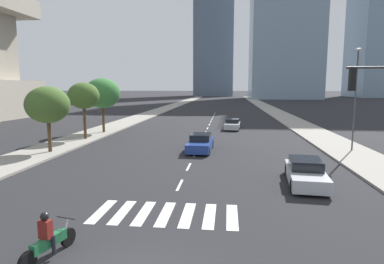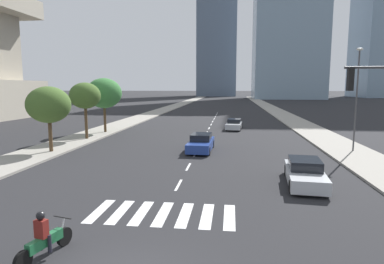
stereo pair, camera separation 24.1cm
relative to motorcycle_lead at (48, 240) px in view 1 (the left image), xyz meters
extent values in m
cube|color=gray|center=(14.85, 28.83, -0.51)|extent=(4.00, 260.00, 0.15)
cube|color=gray|center=(-9.16, 28.83, -0.51)|extent=(4.00, 260.00, 0.15)
cube|color=silver|center=(0.14, 3.82, -0.58)|extent=(0.45, 2.63, 0.01)
cube|color=silver|center=(1.04, 3.82, -0.58)|extent=(0.45, 2.63, 0.01)
cube|color=silver|center=(1.94, 3.82, -0.58)|extent=(0.45, 2.63, 0.01)
cube|color=silver|center=(2.84, 3.82, -0.58)|extent=(0.45, 2.63, 0.01)
cube|color=silver|center=(3.74, 3.82, -0.58)|extent=(0.45, 2.63, 0.01)
cube|color=silver|center=(4.64, 3.82, -0.58)|extent=(0.45, 2.63, 0.01)
cube|color=silver|center=(5.54, 3.82, -0.58)|extent=(0.45, 2.63, 0.01)
cube|color=silver|center=(2.84, 7.82, -0.58)|extent=(0.14, 2.00, 0.01)
cube|color=silver|center=(2.84, 11.82, -0.58)|extent=(0.14, 2.00, 0.01)
cube|color=silver|center=(2.84, 15.82, -0.58)|extent=(0.14, 2.00, 0.01)
cube|color=silver|center=(2.84, 19.82, -0.58)|extent=(0.14, 2.00, 0.01)
cube|color=silver|center=(2.84, 23.82, -0.58)|extent=(0.14, 2.00, 0.01)
cube|color=silver|center=(2.84, 27.82, -0.58)|extent=(0.14, 2.00, 0.01)
cube|color=silver|center=(2.84, 31.82, -0.58)|extent=(0.14, 2.00, 0.01)
cube|color=silver|center=(2.84, 35.82, -0.58)|extent=(0.14, 2.00, 0.01)
cube|color=silver|center=(2.84, 39.82, -0.58)|extent=(0.14, 2.00, 0.01)
cube|color=silver|center=(2.84, 43.82, -0.58)|extent=(0.14, 2.00, 0.01)
cube|color=silver|center=(2.84, 47.82, -0.58)|extent=(0.14, 2.00, 0.01)
cube|color=silver|center=(2.84, 51.82, -0.58)|extent=(0.14, 2.00, 0.01)
cube|color=silver|center=(2.84, 55.82, -0.58)|extent=(0.14, 2.00, 0.01)
cylinder|color=black|center=(0.20, 0.81, -0.28)|extent=(0.26, 0.61, 0.60)
cylinder|color=black|center=(-0.19, -0.78, -0.28)|extent=(0.26, 0.61, 0.60)
cube|color=#1E6038|center=(0.00, 0.01, -0.06)|extent=(0.53, 1.32, 0.32)
cylinder|color=#B2B2B7|center=(0.18, 0.71, 0.02)|extent=(0.13, 0.32, 0.67)
cylinder|color=black|center=(0.19, 0.76, 0.39)|extent=(0.69, 0.20, 0.04)
cube|color=maroon|center=(-0.02, -0.08, 0.37)|extent=(0.41, 0.32, 0.55)
sphere|color=black|center=(-0.02, -0.08, 0.78)|extent=(0.26, 0.26, 0.26)
cylinder|color=black|center=(-0.17, 0.06, -0.11)|extent=(0.15, 0.15, 0.55)
cylinder|color=black|center=(0.18, -0.03, -0.11)|extent=(0.15, 0.15, 0.55)
cube|color=navy|center=(3.15, 17.20, -0.08)|extent=(1.95, 4.81, 0.68)
cube|color=black|center=(3.16, 17.44, 0.52)|extent=(1.64, 2.19, 0.52)
cylinder|color=black|center=(3.90, 15.56, -0.26)|extent=(0.24, 0.65, 0.64)
cylinder|color=black|center=(2.30, 15.62, -0.26)|extent=(0.24, 0.65, 0.64)
cylinder|color=black|center=(4.01, 18.79, -0.26)|extent=(0.24, 0.65, 0.64)
cylinder|color=black|center=(2.41, 18.85, -0.26)|extent=(0.24, 0.65, 0.64)
cube|color=#B7BABF|center=(9.47, 8.70, -0.10)|extent=(2.22, 4.86, 0.65)
cube|color=black|center=(9.49, 8.94, 0.49)|extent=(1.77, 2.26, 0.52)
cylinder|color=black|center=(10.13, 7.03, -0.26)|extent=(0.28, 0.66, 0.64)
cylinder|color=black|center=(8.52, 7.18, -0.26)|extent=(0.28, 0.66, 0.64)
cylinder|color=black|center=(10.42, 10.23, -0.26)|extent=(0.28, 0.66, 0.64)
cylinder|color=black|center=(8.81, 10.37, -0.26)|extent=(0.28, 0.66, 0.64)
cube|color=#B7BABF|center=(5.91, 31.07, -0.11)|extent=(2.08, 4.41, 0.63)
cube|color=black|center=(5.93, 31.28, 0.45)|extent=(1.68, 2.05, 0.47)
cylinder|color=black|center=(6.56, 29.55, -0.26)|extent=(0.27, 0.66, 0.64)
cylinder|color=black|center=(5.02, 29.69, -0.26)|extent=(0.27, 0.66, 0.64)
cylinder|color=black|center=(6.81, 32.45, -0.26)|extent=(0.27, 0.66, 0.64)
cylinder|color=black|center=(5.27, 32.59, -0.26)|extent=(0.27, 0.66, 0.64)
cube|color=black|center=(10.15, 4.86, 4.85)|extent=(0.20, 0.28, 0.90)
sphere|color=red|center=(10.15, 4.86, 5.15)|extent=(0.18, 0.18, 0.18)
sphere|color=orange|center=(10.15, 4.86, 4.85)|extent=(0.18, 0.18, 0.18)
sphere|color=green|center=(10.15, 4.86, 4.55)|extent=(0.18, 0.18, 0.18)
cylinder|color=#3F3F42|center=(15.15, 18.03, 3.42)|extent=(0.12, 0.12, 7.71)
ellipsoid|color=beige|center=(15.15, 18.03, 7.37)|extent=(0.50, 0.24, 0.20)
cylinder|color=#4C3823|center=(-8.36, 14.94, 0.72)|extent=(0.28, 0.28, 2.31)
ellipsoid|color=#426028|center=(-8.36, 14.94, 3.20)|extent=(3.29, 3.29, 2.80)
cylinder|color=#4C3823|center=(-8.36, 21.33, 1.05)|extent=(0.28, 0.28, 2.97)
ellipsoid|color=#426028|center=(-8.36, 21.33, 3.72)|extent=(2.94, 2.94, 2.50)
cylinder|color=#4C3823|center=(-8.36, 26.09, 0.94)|extent=(0.28, 0.28, 2.74)
ellipsoid|color=#387538|center=(-8.36, 26.09, 3.86)|extent=(3.86, 3.86, 3.28)
cube|color=#7A93A8|center=(29.03, 137.94, 39.07)|extent=(28.46, 24.83, 79.31)
camera|label=1|loc=(5.30, -8.79, 4.57)|focal=30.73mm
camera|label=2|loc=(5.54, -8.77, 4.57)|focal=30.73mm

